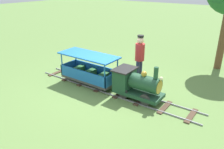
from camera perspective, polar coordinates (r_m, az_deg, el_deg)
ground_plane at (r=7.22m, az=-2.41°, el=-3.37°), size 60.00×60.00×0.00m
track at (r=7.02m, az=-0.17°, el=-3.97°), size 0.76×5.70×0.04m
locomotive at (r=6.41m, az=6.04°, el=-2.22°), size 0.72×1.45×1.06m
passenger_car at (r=7.37m, az=-5.86°, el=0.71°), size 0.82×2.00×0.97m
conductor_person at (r=7.26m, az=7.07°, el=4.78°), size 0.30×0.30×1.62m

